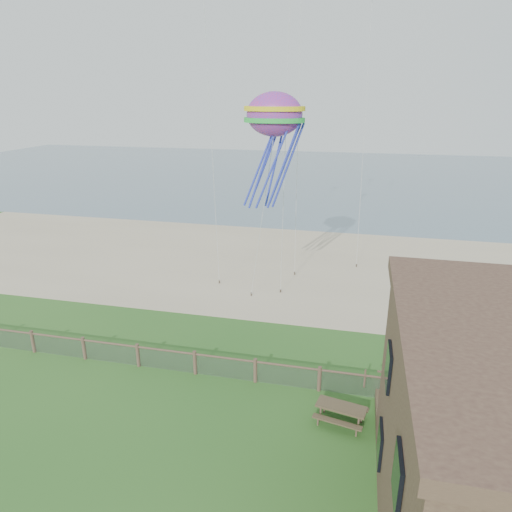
# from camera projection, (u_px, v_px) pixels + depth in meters

# --- Properties ---
(ground) EXTENTS (160.00, 160.00, 0.00)m
(ground) POSITION_uv_depth(u_px,v_px,m) (217.00, 480.00, 16.11)
(ground) COLOR #295C1F
(ground) RESTS_ON ground
(sand_beach) EXTENTS (72.00, 20.00, 0.02)m
(sand_beach) POSITION_uv_depth(u_px,v_px,m) (300.00, 266.00, 36.33)
(sand_beach) COLOR tan
(sand_beach) RESTS_ON ground
(ocean) EXTENTS (160.00, 68.00, 0.02)m
(ocean) POSITION_uv_depth(u_px,v_px,m) (335.00, 176.00, 76.77)
(ocean) COLOR slate
(ocean) RESTS_ON ground
(chainlink_fence) EXTENTS (36.20, 0.20, 1.25)m
(chainlink_fence) POSITION_uv_depth(u_px,v_px,m) (255.00, 372.00, 21.44)
(chainlink_fence) COLOR brown
(chainlink_fence) RESTS_ON ground
(picnic_table) EXTENTS (2.30, 1.91, 0.86)m
(picnic_table) POSITION_uv_depth(u_px,v_px,m) (341.00, 413.00, 18.87)
(picnic_table) COLOR brown
(picnic_table) RESTS_ON ground
(octopus_kite) EXTENTS (3.33, 2.41, 6.68)m
(octopus_kite) POSITION_uv_depth(u_px,v_px,m) (274.00, 148.00, 24.32)
(octopus_kite) COLOR #FF2847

